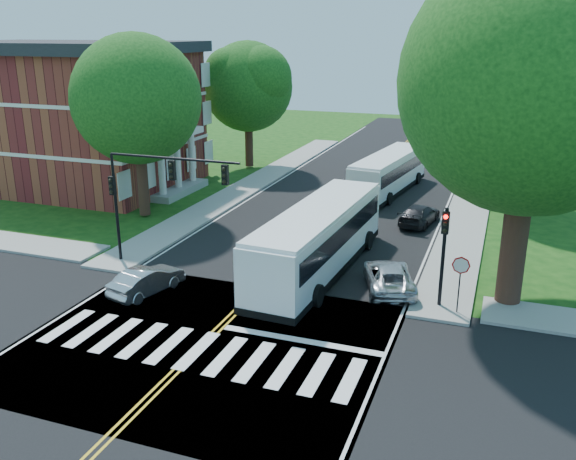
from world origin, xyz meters
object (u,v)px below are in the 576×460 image
at_px(signal_ne, 444,244).
at_px(bus_follow, 389,172).
at_px(suv, 389,277).
at_px(hatchback, 147,280).
at_px(signal_nw, 153,185).
at_px(bus_lead, 319,238).
at_px(dark_sedan, 419,215).

height_order(signal_ne, bus_follow, signal_ne).
relative_size(bus_follow, suv, 2.50).
distance_m(signal_ne, hatchback, 13.41).
height_order(signal_nw, hatchback, signal_nw).
bearing_deg(bus_follow, signal_nw, 75.10).
bearing_deg(bus_lead, bus_follow, -87.58).
height_order(signal_nw, dark_sedan, signal_nw).
bearing_deg(suv, signal_nw, -11.86).
bearing_deg(suv, bus_follow, -97.09).
bearing_deg(signal_ne, hatchback, -167.08).
distance_m(suv, dark_sedan, 10.69).
relative_size(suv, dark_sedan, 1.07).
bearing_deg(suv, dark_sedan, -107.33).
height_order(signal_ne, hatchback, signal_ne).
distance_m(bus_lead, suv, 4.06).
bearing_deg(bus_follow, suv, 108.96).
xyz_separation_m(signal_nw, bus_follow, (8.05, 19.23, -2.85)).
height_order(bus_follow, hatchback, bus_follow).
relative_size(signal_nw, dark_sedan, 1.69).
xyz_separation_m(bus_follow, suv, (3.53, -17.94, -0.89)).
relative_size(bus_follow, dark_sedan, 2.68).
distance_m(bus_lead, bus_follow, 16.93).
bearing_deg(hatchback, dark_sedan, -110.63).
relative_size(signal_ne, bus_lead, 0.34).
relative_size(signal_ne, bus_follow, 0.39).
bearing_deg(signal_ne, suv, 152.66).
height_order(signal_nw, signal_ne, signal_nw).
distance_m(signal_nw, bus_follow, 21.04).
relative_size(signal_ne, suv, 0.97).
distance_m(hatchback, dark_sedan, 18.09).
relative_size(signal_nw, hatchback, 1.88).
xyz_separation_m(signal_nw, bus_lead, (7.81, 2.30, -2.62)).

